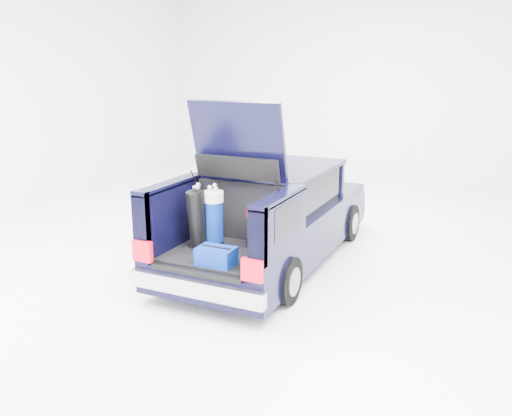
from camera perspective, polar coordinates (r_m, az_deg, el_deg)
The scene contains 6 objects.
ground at distance 8.35m, azimuth 1.47°, elevation -5.47°, with size 14.00×14.00×0.00m, color white.
car at distance 8.23m, azimuth 1.80°, elevation -0.84°, with size 1.87×4.65×2.47m.
red_suitcase at distance 6.96m, azimuth 0.56°, elevation -2.22°, with size 0.35×0.24×0.55m.
black_golf_bag at distance 6.95m, azimuth -6.17°, elevation -1.23°, with size 0.28×0.34×0.86m.
blue_golf_bag at distance 6.96m, azimuth -4.45°, elevation -1.18°, with size 0.27×0.27×0.85m.
blue_duffel at distance 6.45m, azimuth -4.22°, elevation -5.07°, with size 0.45×0.29×0.24m.
Camera 1 is at (3.14, -7.17, 2.91)m, focal length 38.00 mm.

